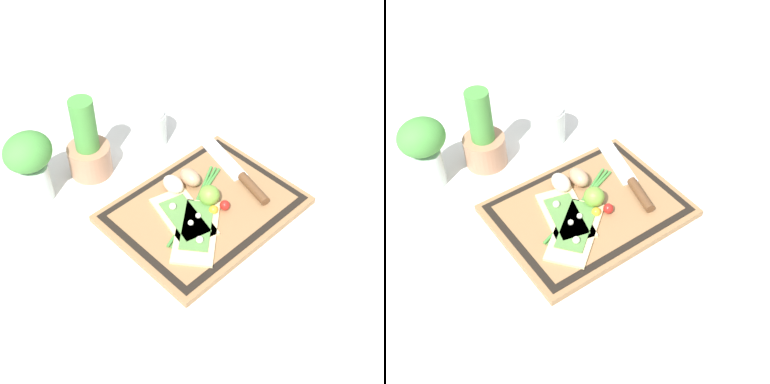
# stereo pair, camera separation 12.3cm
# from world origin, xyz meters

# --- Properties ---
(ground_plane) EXTENTS (6.00, 6.00, 0.00)m
(ground_plane) POSITION_xyz_m (0.00, 0.00, 0.00)
(ground_plane) COLOR silver
(cutting_board) EXTENTS (0.42, 0.32, 0.02)m
(cutting_board) POSITION_xyz_m (0.00, 0.00, 0.01)
(cutting_board) COLOR #997047
(cutting_board) RESTS_ON ground_plane
(pizza_slice_near) EXTENTS (0.20, 0.18, 0.02)m
(pizza_slice_near) POSITION_xyz_m (-0.07, -0.04, 0.02)
(pizza_slice_near) COLOR beige
(pizza_slice_near) RESTS_ON cutting_board
(pizza_slice_far) EXTENTS (0.13, 0.18, 0.02)m
(pizza_slice_far) POSITION_xyz_m (-0.06, 0.00, 0.02)
(pizza_slice_far) COLOR beige
(pizza_slice_far) RESTS_ON cutting_board
(knife) EXTENTS (0.10, 0.29, 0.02)m
(knife) POSITION_xyz_m (0.13, -0.00, 0.03)
(knife) COLOR silver
(knife) RESTS_ON cutting_board
(egg_brown) EXTENTS (0.04, 0.06, 0.04)m
(egg_brown) POSITION_xyz_m (0.03, 0.08, 0.04)
(egg_brown) COLOR tan
(egg_brown) RESTS_ON cutting_board
(egg_pink) EXTENTS (0.04, 0.06, 0.04)m
(egg_pink) POSITION_xyz_m (-0.02, 0.09, 0.04)
(egg_pink) COLOR beige
(egg_pink) RESTS_ON cutting_board
(lime) EXTENTS (0.05, 0.05, 0.05)m
(lime) POSITION_xyz_m (0.02, -0.00, 0.04)
(lime) COLOR #70A838
(lime) RESTS_ON cutting_board
(cherry_tomato_red) EXTENTS (0.02, 0.02, 0.02)m
(cherry_tomato_red) POSITION_xyz_m (0.03, -0.04, 0.03)
(cherry_tomato_red) COLOR red
(cherry_tomato_red) RESTS_ON cutting_board
(cherry_tomato_yellow) EXTENTS (0.02, 0.02, 0.02)m
(cherry_tomato_yellow) POSITION_xyz_m (0.00, -0.03, 0.03)
(cherry_tomato_yellow) COLOR gold
(cherry_tomato_yellow) RESTS_ON cutting_board
(scallion_bunch) EXTENTS (0.25, 0.14, 0.01)m
(scallion_bunch) POSITION_xyz_m (-0.01, 0.01, 0.02)
(scallion_bunch) COLOR #47933D
(scallion_bunch) RESTS_ON cutting_board
(herb_pot) EXTENTS (0.10, 0.10, 0.21)m
(herb_pot) POSITION_xyz_m (-0.10, 0.29, 0.07)
(herb_pot) COLOR #AD7A5B
(herb_pot) RESTS_ON ground_plane
(sauce_jar) EXTENTS (0.09, 0.09, 0.10)m
(sauce_jar) POSITION_xyz_m (0.07, 0.28, 0.04)
(sauce_jar) COLOR silver
(sauce_jar) RESTS_ON ground_plane
(herb_glass) EXTENTS (0.11, 0.10, 0.19)m
(herb_glass) POSITION_xyz_m (-0.25, 0.30, 0.11)
(herb_glass) COLOR silver
(herb_glass) RESTS_ON ground_plane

